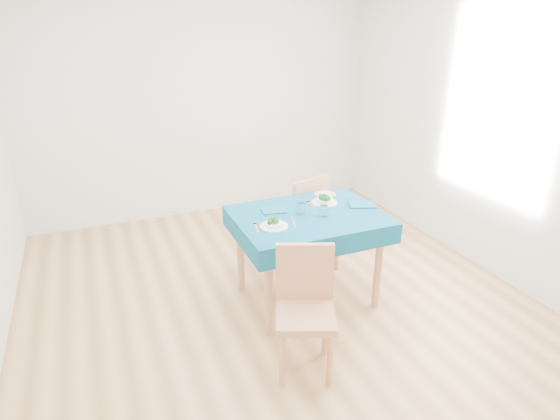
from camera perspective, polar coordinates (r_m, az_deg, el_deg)
name	(u,v)px	position (r m, az deg, el deg)	size (l,w,h in m)	color
room_shell	(280,145)	(3.31, 0.00, 7.99)	(4.02, 4.52, 2.73)	#A37244
table	(307,257)	(3.80, 3.34, -5.80)	(1.13, 0.86, 0.76)	navy
chair_near	(305,310)	(3.01, 3.13, -12.11)	(0.37, 0.41, 0.93)	#B27D53
chair_far	(297,207)	(4.41, 2.06, 0.31)	(0.41, 0.45, 1.03)	#B27D53
bowl_near	(274,223)	(3.40, -0.74, -1.62)	(0.21, 0.21, 0.06)	white
bowl_far	(325,200)	(3.85, 5.45, 1.28)	(0.21, 0.21, 0.06)	white
fork_near	(257,228)	(3.40, -2.87, -2.16)	(0.02, 0.17, 0.00)	silver
knife_near	(293,222)	(3.49, 1.63, -1.44)	(0.02, 0.23, 0.00)	silver
fork_far	(312,205)	(3.81, 3.86, 0.63)	(0.02, 0.19, 0.00)	silver
knife_far	(352,202)	(3.92, 8.81, 1.00)	(0.01, 0.19, 0.00)	silver
napkin_near	(274,210)	(3.69, -0.73, -0.05)	(0.19, 0.14, 0.01)	#0E5377
napkin_far	(362,205)	(3.85, 9.97, 0.63)	(0.21, 0.15, 0.01)	#0E5377
tumbler_center	(301,209)	(3.63, 2.55, 0.17)	(0.07, 0.07, 0.09)	white
tumbler_side	(324,211)	(3.60, 5.34, -0.09)	(0.07, 0.07, 0.08)	white
side_plate	(325,195)	(4.04, 5.55, 1.89)	(0.18, 0.18, 0.01)	#BECC63
bread_slice	(325,193)	(4.04, 5.56, 2.04)	(0.09, 0.09, 0.01)	beige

